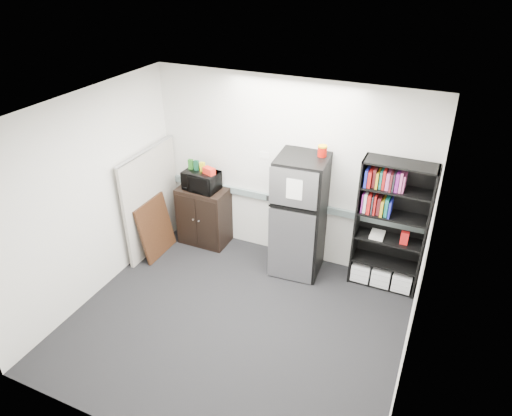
{
  "coord_description": "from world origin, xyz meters",
  "views": [
    {
      "loc": [
        1.97,
        -3.78,
        4.11
      ],
      "look_at": [
        -0.11,
        0.9,
        1.18
      ],
      "focal_mm": 32.0,
      "sensor_mm": 36.0,
      "label": 1
    }
  ],
  "objects_px": {
    "cubicle_partition": "(152,200)",
    "microwave": "(201,181)",
    "cabinet": "(204,215)",
    "bookshelf": "(390,228)",
    "refrigerator": "(300,216)"
  },
  "relations": [
    {
      "from": "cubicle_partition",
      "to": "microwave",
      "type": "distance_m",
      "value": 0.8
    },
    {
      "from": "cubicle_partition",
      "to": "microwave",
      "type": "height_order",
      "value": "cubicle_partition"
    },
    {
      "from": "cabinet",
      "to": "bookshelf",
      "type": "bearing_deg",
      "value": 1.32
    },
    {
      "from": "microwave",
      "to": "cubicle_partition",
      "type": "bearing_deg",
      "value": -144.13
    },
    {
      "from": "bookshelf",
      "to": "cubicle_partition",
      "type": "relative_size",
      "value": 1.14
    },
    {
      "from": "cubicle_partition",
      "to": "cabinet",
      "type": "xyz_separation_m",
      "value": [
        0.64,
        0.42,
        -0.34
      ]
    },
    {
      "from": "cubicle_partition",
      "to": "microwave",
      "type": "xyz_separation_m",
      "value": [
        0.64,
        0.4,
        0.27
      ]
    },
    {
      "from": "microwave",
      "to": "refrigerator",
      "type": "relative_size",
      "value": 0.29
    },
    {
      "from": "cubicle_partition",
      "to": "microwave",
      "type": "bearing_deg",
      "value": 32.35
    },
    {
      "from": "microwave",
      "to": "cabinet",
      "type": "bearing_deg",
      "value": 93.52
    },
    {
      "from": "bookshelf",
      "to": "microwave",
      "type": "relative_size",
      "value": 3.55
    },
    {
      "from": "bookshelf",
      "to": "refrigerator",
      "type": "distance_m",
      "value": 1.21
    },
    {
      "from": "refrigerator",
      "to": "bookshelf",
      "type": "bearing_deg",
      "value": 2.7
    },
    {
      "from": "cabinet",
      "to": "refrigerator",
      "type": "height_order",
      "value": "refrigerator"
    },
    {
      "from": "bookshelf",
      "to": "refrigerator",
      "type": "relative_size",
      "value": 1.05
    }
  ]
}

